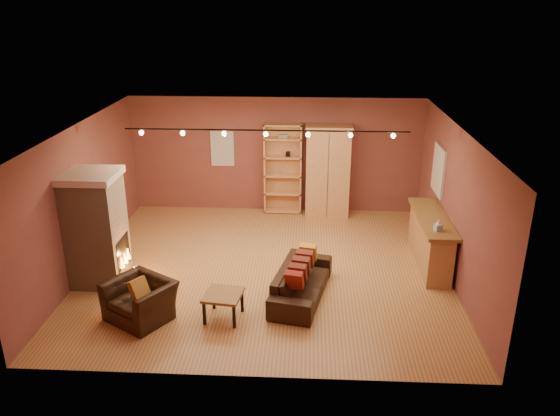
# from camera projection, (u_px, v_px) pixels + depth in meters

# --- Properties ---
(floor) EXTENTS (7.00, 7.00, 0.00)m
(floor) POSITION_uv_depth(u_px,v_px,m) (266.00, 269.00, 10.69)
(floor) COLOR #9C6737
(floor) RESTS_ON ground
(ceiling) EXTENTS (7.00, 7.00, 0.00)m
(ceiling) POSITION_uv_depth(u_px,v_px,m) (265.00, 128.00, 9.68)
(ceiling) COLOR brown
(ceiling) RESTS_ON back_wall
(back_wall) EXTENTS (7.00, 0.02, 2.80)m
(back_wall) POSITION_uv_depth(u_px,v_px,m) (276.00, 155.00, 13.21)
(back_wall) COLOR brown
(back_wall) RESTS_ON floor
(left_wall) EXTENTS (0.02, 6.50, 2.80)m
(left_wall) POSITION_uv_depth(u_px,v_px,m) (82.00, 199.00, 10.36)
(left_wall) COLOR brown
(left_wall) RESTS_ON floor
(right_wall) EXTENTS (0.02, 6.50, 2.80)m
(right_wall) POSITION_uv_depth(u_px,v_px,m) (455.00, 206.00, 10.01)
(right_wall) COLOR brown
(right_wall) RESTS_ON floor
(fireplace) EXTENTS (1.01, 0.98, 2.12)m
(fireplace) POSITION_uv_depth(u_px,v_px,m) (96.00, 228.00, 9.90)
(fireplace) COLOR tan
(fireplace) RESTS_ON floor
(back_window) EXTENTS (0.56, 0.04, 0.86)m
(back_window) POSITION_uv_depth(u_px,v_px,m) (222.00, 149.00, 13.20)
(back_window) COLOR silver
(back_window) RESTS_ON back_wall
(bookcase) EXTENTS (0.90, 0.35, 2.21)m
(bookcase) POSITION_uv_depth(u_px,v_px,m) (283.00, 168.00, 13.19)
(bookcase) COLOR tan
(bookcase) RESTS_ON floor
(armoire) EXTENTS (1.09, 0.62, 2.21)m
(armoire) POSITION_uv_depth(u_px,v_px,m) (328.00, 171.00, 12.99)
(armoire) COLOR tan
(armoire) RESTS_ON floor
(bar_counter) EXTENTS (0.58, 2.14, 1.03)m
(bar_counter) POSITION_uv_depth(u_px,v_px,m) (430.00, 240.00, 10.69)
(bar_counter) COLOR tan
(bar_counter) RESTS_ON floor
(tissue_box) EXTENTS (0.15, 0.15, 0.22)m
(tissue_box) POSITION_uv_depth(u_px,v_px,m) (438.00, 226.00, 9.85)
(tissue_box) COLOR #83B1D2
(tissue_box) RESTS_ON bar_counter
(right_window) EXTENTS (0.05, 0.90, 1.00)m
(right_window) POSITION_uv_depth(u_px,v_px,m) (439.00, 170.00, 11.23)
(right_window) COLOR silver
(right_window) RESTS_ON right_wall
(loveseat) EXTENTS (0.96, 2.02, 0.79)m
(loveseat) POSITION_uv_depth(u_px,v_px,m) (301.00, 276.00, 9.58)
(loveseat) COLOR black
(loveseat) RESTS_ON floor
(armchair) EXTENTS (1.21, 1.10, 0.89)m
(armchair) POSITION_uv_depth(u_px,v_px,m) (140.00, 294.00, 8.91)
(armchair) COLOR black
(armchair) RESTS_ON floor
(coffee_table) EXTENTS (0.68, 0.68, 0.45)m
(coffee_table) POSITION_uv_depth(u_px,v_px,m) (223.00, 297.00, 8.93)
(coffee_table) COLOR olive
(coffee_table) RESTS_ON floor
(track_rail) EXTENTS (5.20, 0.09, 0.13)m
(track_rail) POSITION_uv_depth(u_px,v_px,m) (266.00, 132.00, 9.91)
(track_rail) COLOR black
(track_rail) RESTS_ON ceiling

